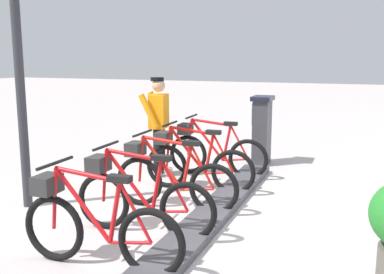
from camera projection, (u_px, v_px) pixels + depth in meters
ground_plane at (209, 221)px, 5.49m from camera, size 60.00×60.00×0.00m
dock_rail_base at (209, 217)px, 5.48m from camera, size 0.44×5.29×0.10m
payment_kiosk at (262, 129)px, 8.32m from camera, size 0.36×0.52×1.28m
bike_docked_0 at (213, 151)px, 7.51m from camera, size 1.72×0.54×1.02m
bike_docked_1 at (194, 163)px, 6.69m from camera, size 1.72×0.54×1.02m
bike_docked_2 at (170, 178)px, 5.86m from camera, size 1.72×0.54×1.02m
bike_docked_3 at (138, 197)px, 5.04m from camera, size 1.72×0.54×1.02m
bike_docked_4 at (93, 225)px, 4.21m from camera, size 1.72×0.54×1.02m
worker_near_rack at (158, 123)px, 7.48m from camera, size 0.50×0.67×1.66m
lamp_post at (15, 8)px, 5.59m from camera, size 0.32×0.32×3.97m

